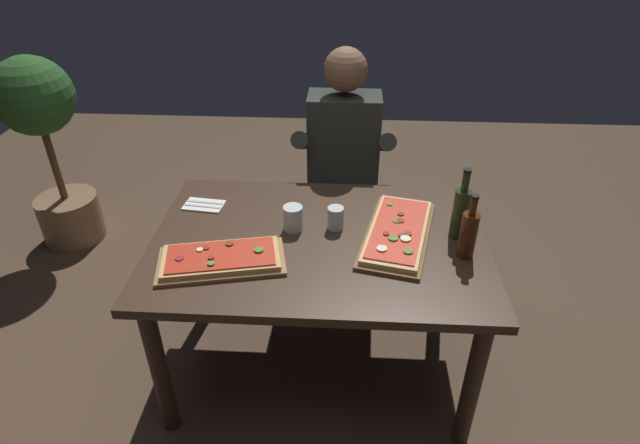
# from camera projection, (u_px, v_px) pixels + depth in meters

# --- Properties ---
(ground_plane) EXTENTS (6.40, 6.40, 0.00)m
(ground_plane) POSITION_uv_depth(u_px,v_px,m) (319.00, 360.00, 2.55)
(ground_plane) COLOR #4C3828
(dining_table) EXTENTS (1.40, 0.96, 0.74)m
(dining_table) POSITION_uv_depth(u_px,v_px,m) (319.00, 257.00, 2.20)
(dining_table) COLOR #3D2B1E
(dining_table) RESTS_ON ground_plane
(pizza_rectangular_front) EXTENTS (0.53, 0.34, 0.05)m
(pizza_rectangular_front) POSITION_uv_depth(u_px,v_px,m) (221.00, 259.00, 2.00)
(pizza_rectangular_front) COLOR olive
(pizza_rectangular_front) RESTS_ON dining_table
(pizza_rectangular_left) EXTENTS (0.37, 0.61, 0.05)m
(pizza_rectangular_left) POSITION_uv_depth(u_px,v_px,m) (398.00, 232.00, 2.16)
(pizza_rectangular_left) COLOR brown
(pizza_rectangular_left) RESTS_ON dining_table
(wine_bottle_dark) EXTENTS (0.07, 0.07, 0.28)m
(wine_bottle_dark) POSITION_uv_depth(u_px,v_px,m) (468.00, 233.00, 2.00)
(wine_bottle_dark) COLOR #47230F
(wine_bottle_dark) RESTS_ON dining_table
(oil_bottle_amber) EXTENTS (0.07, 0.07, 0.31)m
(oil_bottle_amber) POSITION_uv_depth(u_px,v_px,m) (461.00, 211.00, 2.10)
(oil_bottle_amber) COLOR #233819
(oil_bottle_amber) RESTS_ON dining_table
(tumbler_near_camera) EXTENTS (0.07, 0.07, 0.10)m
(tumbler_near_camera) POSITION_uv_depth(u_px,v_px,m) (336.00, 218.00, 2.19)
(tumbler_near_camera) COLOR silver
(tumbler_near_camera) RESTS_ON dining_table
(tumbler_far_side) EXTENTS (0.08, 0.08, 0.11)m
(tumbler_far_side) POSITION_uv_depth(u_px,v_px,m) (293.00, 218.00, 2.18)
(tumbler_far_side) COLOR silver
(tumbler_far_side) RESTS_ON dining_table
(napkin_cutlery_set) EXTENTS (0.19, 0.13, 0.01)m
(napkin_cutlery_set) POSITION_uv_depth(u_px,v_px,m) (204.00, 205.00, 2.37)
(napkin_cutlery_set) COLOR white
(napkin_cutlery_set) RESTS_ON dining_table
(diner_chair) EXTENTS (0.44, 0.44, 0.87)m
(diner_chair) POSITION_uv_depth(u_px,v_px,m) (342.00, 191.00, 3.00)
(diner_chair) COLOR black
(diner_chair) RESTS_ON ground_plane
(seated_diner) EXTENTS (0.53, 0.41, 1.33)m
(seated_diner) POSITION_uv_depth(u_px,v_px,m) (343.00, 161.00, 2.76)
(seated_diner) COLOR #23232D
(seated_diner) RESTS_ON ground_plane
(potted_plant_corner) EXTENTS (0.45, 0.45, 1.20)m
(potted_plant_corner) POSITION_uv_depth(u_px,v_px,m) (47.00, 139.00, 3.08)
(potted_plant_corner) COLOR #846042
(potted_plant_corner) RESTS_ON ground_plane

